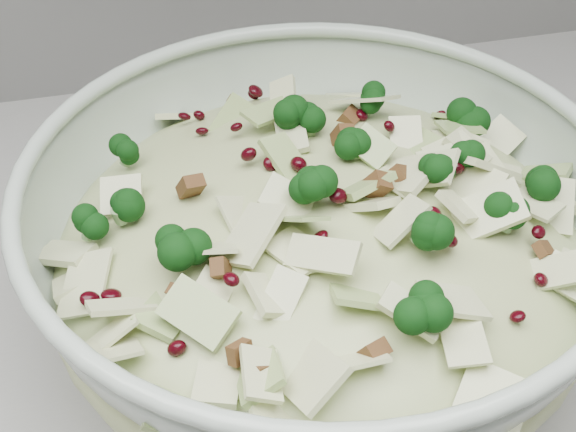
% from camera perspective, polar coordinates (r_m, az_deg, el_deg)
% --- Properties ---
extents(mixing_bowl, '(0.48, 0.48, 0.15)m').
position_cam_1_polar(mixing_bowl, '(0.53, 2.24, -2.81)').
color(mixing_bowl, '#AEBFB0').
rests_on(mixing_bowl, counter).
extents(salad, '(0.37, 0.37, 0.15)m').
position_cam_1_polar(salad, '(0.51, 2.31, -0.83)').
color(salad, beige).
rests_on(salad, mixing_bowl).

